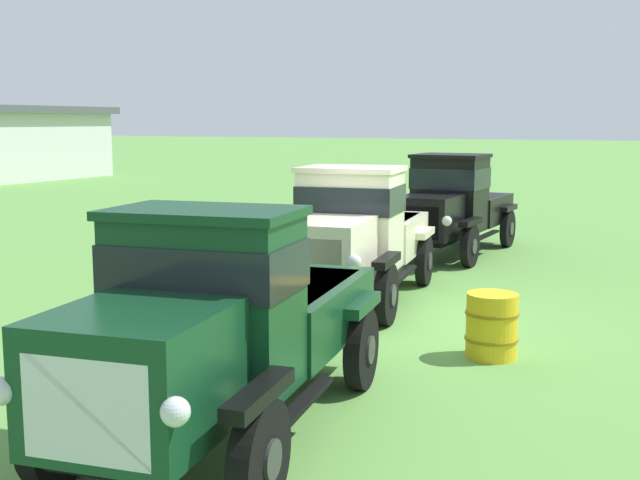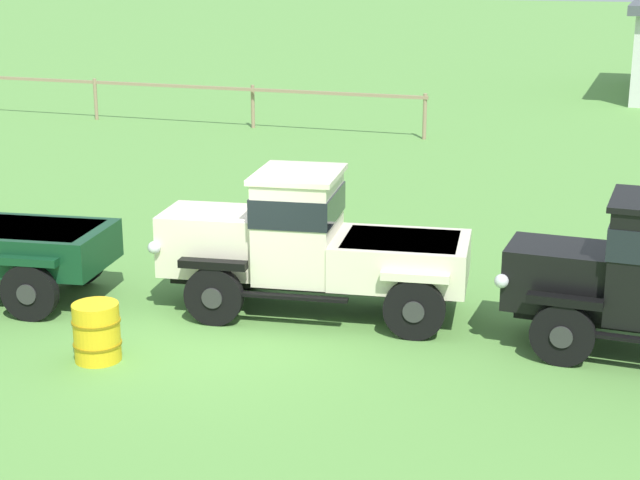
# 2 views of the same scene
# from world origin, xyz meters

# --- Properties ---
(ground_plane) EXTENTS (240.00, 240.00, 0.00)m
(ground_plane) POSITION_xyz_m (0.00, 0.00, 0.00)
(ground_plane) COLOR #5B9342
(paddock_fence) EXTENTS (17.52, 0.33, 1.40)m
(paddock_fence) POSITION_xyz_m (-9.62, 16.59, 1.07)
(paddock_fence) COLOR #997F60
(paddock_fence) RESTS_ON ground
(vintage_truck_second_in_line) EXTENTS (4.98, 2.46, 2.23)m
(vintage_truck_second_in_line) POSITION_xyz_m (0.93, 1.17, 1.14)
(vintage_truck_second_in_line) COLOR black
(vintage_truck_second_in_line) RESTS_ON ground
(oil_drum_beside_row) EXTENTS (0.67, 0.67, 0.82)m
(oil_drum_beside_row) POSITION_xyz_m (-1.15, -1.64, 0.41)
(oil_drum_beside_row) COLOR gold
(oil_drum_beside_row) RESTS_ON ground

